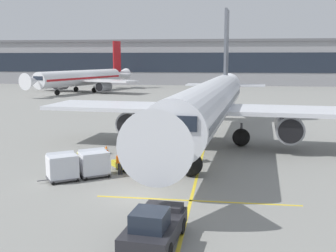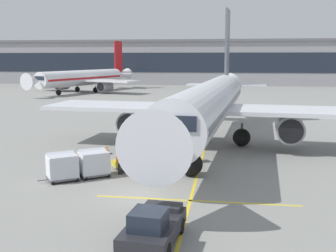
# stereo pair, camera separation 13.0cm
# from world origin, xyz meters

# --- Properties ---
(ground_plane) EXTENTS (600.00, 600.00, 0.00)m
(ground_plane) POSITION_xyz_m (0.00, 0.00, 0.00)
(ground_plane) COLOR gray
(parked_airplane) EXTENTS (31.60, 41.47, 14.28)m
(parked_airplane) POSITION_xyz_m (3.62, 14.70, 4.01)
(parked_airplane) COLOR silver
(parked_airplane) RESTS_ON ground
(belt_loader) EXTENTS (4.78, 4.30, 3.26)m
(belt_loader) POSITION_xyz_m (-1.27, 6.23, 0.90)
(belt_loader) COLOR gold
(belt_loader) RESTS_ON ground
(baggage_cart_lead) EXTENTS (2.69, 2.46, 1.91)m
(baggage_cart_lead) POSITION_xyz_m (-3.94, 3.54, 1.00)
(baggage_cart_lead) COLOR #515156
(baggage_cart_lead) RESTS_ON ground
(baggage_cart_second) EXTENTS (2.69, 2.46, 1.91)m
(baggage_cart_second) POSITION_xyz_m (-5.74, 2.28, 1.00)
(baggage_cart_second) COLOR #515156
(baggage_cart_second) RESTS_ON ground
(pushback_tug) EXTENTS (2.53, 4.59, 1.83)m
(pushback_tug) POSITION_xyz_m (2.10, -6.48, 0.83)
(pushback_tug) COLOR #232328
(pushback_tug) RESTS_ON ground
(ground_crew_by_loader) EXTENTS (0.51, 0.39, 1.74)m
(ground_crew_by_loader) POSITION_xyz_m (-2.24, 4.26, 1.00)
(ground_crew_by_loader) COLOR black
(ground_crew_by_loader) RESTS_ON ground
(ground_crew_by_carts) EXTENTS (0.57, 0.27, 1.74)m
(ground_crew_by_carts) POSITION_xyz_m (-5.04, 3.57, 1.00)
(ground_crew_by_carts) COLOR #514C42
(ground_crew_by_carts) RESTS_ON ground
(ground_crew_marshaller) EXTENTS (0.32, 0.56, 1.74)m
(ground_crew_marshaller) POSITION_xyz_m (-0.45, 3.54, 1.00)
(ground_crew_marshaller) COLOR black
(ground_crew_marshaller) RESTS_ON ground
(ground_crew_wingwalker) EXTENTS (0.39, 0.52, 1.74)m
(ground_crew_wingwalker) POSITION_xyz_m (-0.89, 4.52, 1.00)
(ground_crew_wingwalker) COLOR black
(ground_crew_wingwalker) RESTS_ON ground
(safety_cone_engine_keepout) EXTENTS (0.69, 0.69, 0.77)m
(safety_cone_engine_keepout) POSITION_xyz_m (-5.03, 10.27, 0.38)
(safety_cone_engine_keepout) COLOR black
(safety_cone_engine_keepout) RESTS_ON ground
(safety_cone_wingtip) EXTENTS (0.69, 0.69, 0.78)m
(safety_cone_wingtip) POSITION_xyz_m (-2.82, 12.54, 0.38)
(safety_cone_wingtip) COLOR black
(safety_cone_wingtip) RESTS_ON ground
(safety_cone_nose_mark) EXTENTS (0.69, 0.69, 0.78)m
(safety_cone_nose_mark) POSITION_xyz_m (-3.69, 12.35, 0.38)
(safety_cone_nose_mark) COLOR black
(safety_cone_nose_mark) RESTS_ON ground
(apron_guidance_line_lead_in) EXTENTS (0.20, 110.00, 0.01)m
(apron_guidance_line_lead_in) POSITION_xyz_m (3.22, 14.00, 0.00)
(apron_guidance_line_lead_in) COLOR yellow
(apron_guidance_line_lead_in) RESTS_ON ground
(apron_guidance_line_stop_bar) EXTENTS (12.00, 0.20, 0.01)m
(apron_guidance_line_stop_bar) POSITION_xyz_m (3.56, -0.50, 0.00)
(apron_guidance_line_stop_bar) COLOR yellow
(apron_guidance_line_stop_bar) RESTS_ON ground
(terminal_building) EXTENTS (141.14, 20.24, 13.57)m
(terminal_building) POSITION_xyz_m (-10.80, 110.26, 6.73)
(terminal_building) COLOR #939399
(terminal_building) RESTS_ON ground
(distant_airplane) EXTENTS (28.24, 36.42, 12.56)m
(distant_airplane) POSITION_xyz_m (-28.97, 72.21, 3.37)
(distant_airplane) COLOR white
(distant_airplane) RESTS_ON ground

